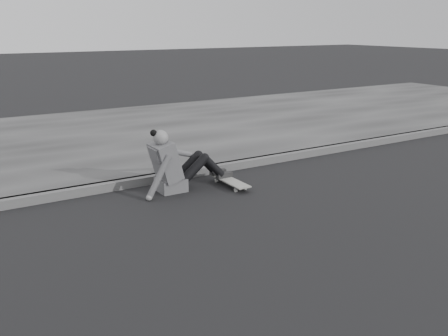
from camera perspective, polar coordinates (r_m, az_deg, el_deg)
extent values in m
plane|color=black|center=(5.77, 12.40, -6.64)|extent=(80.00, 80.00, 0.00)
cube|color=#505050|center=(7.70, -0.84, -0.02)|extent=(24.00, 0.16, 0.12)
cube|color=#383838|center=(10.34, -9.41, 3.93)|extent=(24.00, 6.00, 0.12)
cylinder|color=#9A9A95|center=(6.79, 1.35, -2.55)|extent=(0.03, 0.05, 0.05)
cylinder|color=#9A9A95|center=(6.87, 2.40, -2.34)|extent=(0.03, 0.05, 0.05)
cylinder|color=#9A9A95|center=(7.21, -0.89, -1.42)|extent=(0.03, 0.05, 0.05)
cylinder|color=#9A9A95|center=(7.28, 0.13, -1.24)|extent=(0.03, 0.05, 0.05)
cube|color=#2B2B2D|center=(6.82, 1.88, -2.22)|extent=(0.16, 0.04, 0.03)
cube|color=#2B2B2D|center=(7.24, -0.38, -1.12)|extent=(0.16, 0.04, 0.03)
cube|color=gray|center=(7.02, 0.72, -1.46)|extent=(0.20, 0.78, 0.02)
cube|color=#4F4F52|center=(6.86, -6.07, -1.88)|extent=(0.36, 0.34, 0.18)
cube|color=#4F4F52|center=(6.73, -6.69, 0.78)|extent=(0.37, 0.40, 0.57)
cube|color=#4F4F52|center=(6.65, -7.74, 1.62)|extent=(0.14, 0.30, 0.20)
cylinder|color=gray|center=(6.66, -7.15, 2.71)|extent=(0.09, 0.09, 0.08)
sphere|color=gray|center=(6.63, -7.25, 3.46)|extent=(0.20, 0.20, 0.20)
sphere|color=black|center=(6.60, -8.06, 3.99)|extent=(0.09, 0.09, 0.09)
cylinder|color=black|center=(6.86, -3.42, -0.11)|extent=(0.43, 0.13, 0.39)
cylinder|color=black|center=(7.01, -4.11, 0.24)|extent=(0.43, 0.13, 0.39)
cylinder|color=black|center=(7.00, -1.25, 0.20)|extent=(0.35, 0.11, 0.36)
cylinder|color=black|center=(7.15, -1.98, 0.54)|extent=(0.35, 0.11, 0.36)
sphere|color=black|center=(6.90, -2.23, 1.16)|extent=(0.13, 0.13, 0.13)
sphere|color=black|center=(7.05, -2.95, 1.48)|extent=(0.13, 0.13, 0.13)
cube|color=#252525|center=(7.14, 0.04, -0.80)|extent=(0.24, 0.08, 0.07)
cube|color=#252525|center=(7.28, -0.70, -0.45)|extent=(0.24, 0.08, 0.07)
cylinder|color=#4F4F52|center=(6.51, -7.47, -1.07)|extent=(0.38, 0.08, 0.58)
sphere|color=gray|center=(6.52, -8.56, -3.39)|extent=(0.08, 0.08, 0.08)
cylinder|color=#4F4F52|center=(6.96, -5.47, 1.82)|extent=(0.48, 0.08, 0.21)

